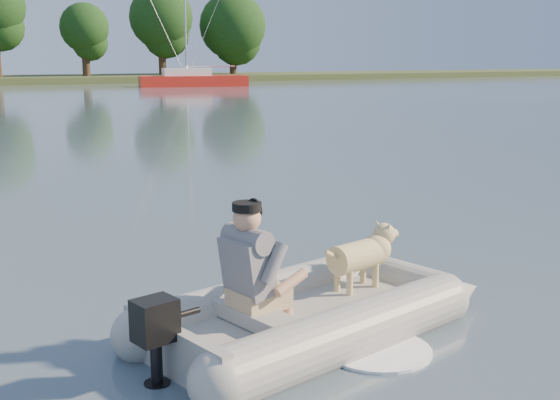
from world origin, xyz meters
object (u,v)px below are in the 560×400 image
dog (357,261)px  sailboat (192,80)px  dinghy (313,268)px  man (249,262)px

dog → sailboat: sailboat is taller
sailboat → dinghy: bearing=-98.3°
dinghy → sailboat: sailboat is taller
dog → sailboat: (16.55, 48.04, 0.02)m
man → sailboat: size_ratio=0.09×
dinghy → man: man is taller
dinghy → dog: (0.59, 0.19, -0.07)m
dinghy → man: 0.69m
man → dog: man is taller
man → dog: size_ratio=1.16×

